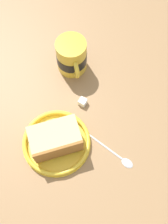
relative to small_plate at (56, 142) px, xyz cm
name	(u,v)px	position (x,y,z in cm)	size (l,w,h in cm)	color
ground_plane	(75,121)	(7.58, 1.57, -2.40)	(151.33, 151.33, 2.91)	#936D47
small_plate	(56,142)	(0.00, 0.00, 0.00)	(16.51, 16.51, 1.92)	yellow
cake_slice	(55,139)	(-0.13, -0.24, 3.25)	(13.26, 11.61, 6.49)	#9E662D
tea_mug	(72,56)	(18.10, 12.95, 3.80)	(7.98, 10.01, 9.63)	gold
teaspoon	(119,157)	(8.00, -13.11, -0.60)	(2.81, 13.27, 0.80)	silver
sugar_cube	(83,102)	(12.04, 3.05, -0.03)	(1.84, 1.84, 1.84)	white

